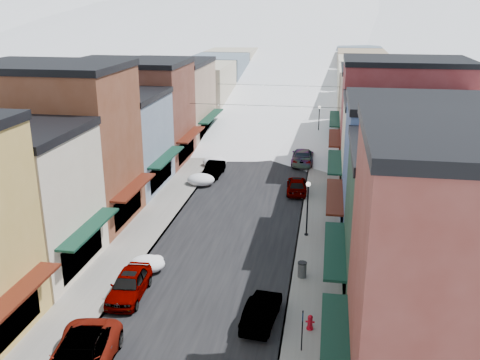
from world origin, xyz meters
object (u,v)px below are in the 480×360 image
(car_dark_hatch, at_px, (214,169))
(streetlamp_near, at_px, (308,202))
(trash_can, at_px, (302,269))
(car_white_suv, at_px, (79,360))
(car_silver_sedan, at_px, (129,284))
(car_green_sedan, at_px, (262,311))
(fire_hydrant, at_px, (310,323))

(car_dark_hatch, xyz_separation_m, streetlamp_near, (9.96, -13.38, 2.08))
(car_dark_hatch, distance_m, trash_can, 22.25)
(car_white_suv, relative_size, car_dark_hatch, 1.42)
(car_white_suv, bearing_deg, trash_can, 41.20)
(car_white_suv, relative_size, car_silver_sedan, 1.33)
(car_dark_hatch, xyz_separation_m, car_green_sedan, (8.09, -25.10, -0.01))
(car_silver_sedan, height_order, car_dark_hatch, car_silver_sedan)
(car_white_suv, distance_m, fire_hydrant, 11.76)
(car_dark_hatch, relative_size, trash_can, 4.32)
(car_silver_sedan, bearing_deg, fire_hydrant, -12.93)
(car_green_sedan, height_order, fire_hydrant, car_green_sedan)
(car_green_sedan, distance_m, trash_can, 5.56)
(car_white_suv, distance_m, streetlamp_near, 20.13)
(car_dark_hatch, height_order, fire_hydrant, car_dark_hatch)
(car_dark_hatch, relative_size, streetlamp_near, 1.04)
(fire_hydrant, bearing_deg, car_green_sedan, 170.50)
(fire_hydrant, bearing_deg, trash_can, 97.46)
(fire_hydrant, xyz_separation_m, streetlamp_near, (-0.78, 12.17, 2.26))
(car_silver_sedan, distance_m, fire_hydrant, 10.90)
(fire_hydrant, distance_m, trash_can, 5.72)
(trash_can, height_order, streetlamp_near, streetlamp_near)
(car_green_sedan, xyz_separation_m, streetlamp_near, (1.87, 11.72, 2.09))
(car_silver_sedan, xyz_separation_m, car_dark_hatch, (0.00, 23.71, -0.08))
(car_white_suv, distance_m, trash_can, 14.71)
(streetlamp_near, bearing_deg, fire_hydrant, -86.33)
(trash_can, distance_m, streetlamp_near, 6.84)
(car_silver_sedan, distance_m, streetlamp_near, 14.49)
(car_silver_sedan, relative_size, trash_can, 4.62)
(car_green_sedan, bearing_deg, streetlamp_near, -93.32)
(car_silver_sedan, bearing_deg, car_white_suv, -90.97)
(car_green_sedan, bearing_deg, car_silver_sedan, -3.99)
(car_silver_sedan, xyz_separation_m, streetlamp_near, (9.96, 10.33, 2.00))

